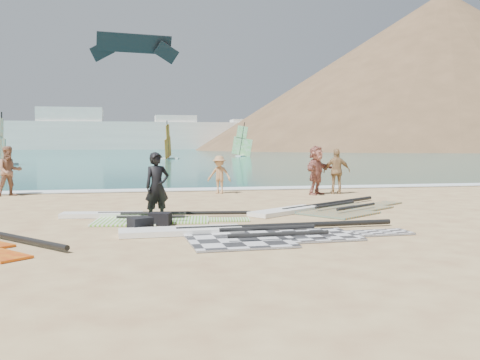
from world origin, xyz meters
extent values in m
plane|color=tan|center=(0.00, 0.00, 0.00)|extent=(300.00, 300.00, 0.00)
cube|color=#0B4751|center=(0.00, 132.00, 0.00)|extent=(300.00, 240.00, 0.06)
cube|color=white|center=(0.00, 12.30, 0.00)|extent=(300.00, 1.20, 0.04)
cube|color=white|center=(-20.00, 150.00, 4.03)|extent=(160.00, 8.00, 8.00)
cube|color=white|center=(-20.00, 150.00, 6.03)|extent=(18.00, 7.00, 12.00)
cube|color=white|center=(10.00, 150.00, 5.03)|extent=(12.00, 7.00, 10.00)
cube|color=white|center=(35.00, 150.00, 4.53)|extent=(16.00, 7.00, 9.00)
cube|color=white|center=(55.00, 150.00, 5.53)|extent=(10.00, 7.00, 11.00)
cone|color=brown|center=(85.00, 130.00, 0.00)|extent=(143.00, 143.00, 45.00)
cube|color=#29292C|center=(-0.73, 0.54, 0.02)|extent=(2.11, 2.33, 0.04)
cube|color=#29292C|center=(1.07, 0.61, 0.02)|extent=(1.63, 1.52, 0.04)
cube|color=#29292C|center=(2.53, 0.67, 0.02)|extent=(1.38, 0.73, 0.04)
cylinder|color=black|center=(0.69, 1.61, 0.10)|extent=(5.18, 0.33, 0.12)
cylinder|color=black|center=(0.04, 0.96, 0.16)|extent=(2.14, 0.18, 0.09)
cylinder|color=black|center=(0.07, 0.18, 0.16)|extent=(2.14, 0.18, 0.09)
cube|color=white|center=(-1.78, 1.51, 0.06)|extent=(2.73, 0.84, 0.12)
cube|color=#61BF1E|center=(-2.96, 3.68, 0.02)|extent=(1.84, 1.99, 0.04)
cube|color=#61BF1E|center=(-1.54, 3.48, 0.02)|extent=(1.40, 1.32, 0.04)
cube|color=#61BF1E|center=(-0.39, 3.32, 0.02)|extent=(1.14, 0.68, 0.04)
cylinder|color=black|center=(-1.70, 4.32, 0.10)|extent=(4.09, 0.66, 0.10)
cylinder|color=black|center=(-2.30, 3.90, 0.16)|extent=(1.69, 0.30, 0.07)
cylinder|color=black|center=(-2.38, 3.28, 0.16)|extent=(1.69, 0.30, 0.07)
cube|color=white|center=(-3.65, 4.59, 0.06)|extent=(2.21, 0.87, 0.12)
cube|color=orange|center=(2.74, 4.15, 0.02)|extent=(2.72, 2.78, 0.04)
cube|color=orange|center=(4.10, 5.09, 0.02)|extent=(1.97, 1.94, 0.04)
cube|color=orange|center=(5.21, 5.87, 0.02)|extent=(1.38, 1.22, 0.04)
cylinder|color=black|center=(3.31, 5.68, 0.10)|extent=(3.99, 2.82, 0.11)
cylinder|color=black|center=(3.13, 4.86, 0.16)|extent=(1.67, 1.20, 0.08)
cylinder|color=black|center=(3.54, 4.26, 0.16)|extent=(1.67, 1.20, 0.08)
cube|color=white|center=(1.43, 4.38, 0.06)|extent=(2.43, 1.98, 0.12)
cube|color=#B31006|center=(-5.14, -0.20, 0.02)|extent=(1.24, 1.30, 0.04)
cylinder|color=black|center=(-5.50, 1.60, 0.10)|extent=(3.09, 3.56, 0.11)
cube|color=black|center=(-2.66, 2.07, 0.16)|extent=(0.61, 0.56, 0.32)
cube|color=black|center=(-2.17, 2.89, 0.15)|extent=(0.60, 0.51, 0.31)
imported|color=black|center=(-2.21, 3.56, 0.89)|extent=(0.75, 0.61, 1.77)
imported|color=#986449|center=(-7.37, 11.26, 0.94)|extent=(1.13, 1.03, 1.88)
imported|color=#B18051|center=(0.55, 10.66, 0.75)|extent=(1.12, 0.95, 1.50)
imported|color=#A67F51|center=(5.06, 9.60, 0.89)|extent=(1.11, 0.64, 1.77)
imported|color=#A45F51|center=(4.17, 9.51, 0.95)|extent=(1.69, 1.59, 1.90)
cube|color=white|center=(-14.23, 40.87, 0.11)|extent=(2.70, 1.75, 0.15)
cube|color=#D95309|center=(-14.23, 40.87, 1.38)|extent=(1.35, 2.96, 2.85)
cube|color=#D95309|center=(-14.23, 40.87, 3.34)|extent=(0.78, 1.68, 1.98)
cylinder|color=black|center=(-14.23, 40.87, 2.47)|extent=(0.46, 0.87, 4.53)
cube|color=white|center=(1.50, 55.85, 0.11)|extent=(2.71, 1.53, 0.15)
cube|color=#B63820|center=(1.50, 55.85, 1.38)|extent=(1.04, 3.06, 2.84)
cube|color=#B63820|center=(1.50, 55.85, 3.33)|extent=(0.61, 1.73, 1.98)
cylinder|color=black|center=(1.50, 55.85, 2.46)|extent=(0.38, 0.89, 4.51)
cube|color=white|center=(12.76, 65.44, 0.11)|extent=(2.27, 2.67, 0.16)
cube|color=green|center=(12.76, 65.44, 1.44)|extent=(2.73, 2.04, 2.98)
cube|color=green|center=(12.76, 65.44, 3.49)|extent=(1.55, 1.17, 2.07)
cylinder|color=black|center=(12.76, 65.44, 2.58)|extent=(0.83, 0.65, 4.73)
cube|color=black|center=(-2.48, 37.50, 10.58)|extent=(6.44, 1.79, 1.55)
cube|color=black|center=(-5.18, 37.09, 9.88)|extent=(2.11, 0.99, 1.97)
cube|color=black|center=(0.23, 37.92, 9.88)|extent=(2.23, 0.82, 1.97)
camera|label=1|loc=(-2.82, -10.16, 2.01)|focal=40.00mm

